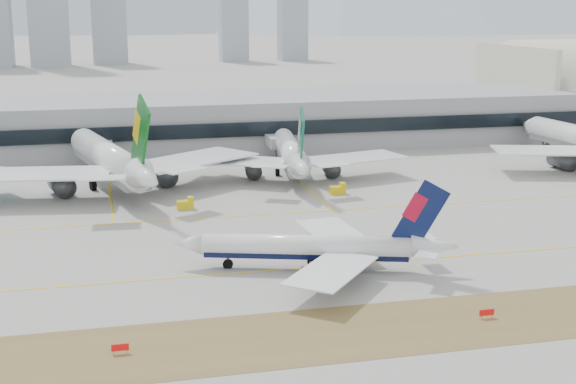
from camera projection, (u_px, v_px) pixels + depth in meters
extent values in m
plane|color=gray|center=(319.00, 257.00, 138.39)|extent=(3000.00, 3000.00, 0.00)
cube|color=brown|center=(382.00, 328.00, 108.10)|extent=(360.00, 18.00, 0.06)
cube|color=yellow|center=(327.00, 266.00, 133.65)|extent=(360.00, 0.45, 0.04)
cube|color=yellow|center=(280.00, 214.00, 166.78)|extent=(360.00, 0.45, 0.04)
cylinder|color=white|center=(306.00, 246.00, 130.93)|extent=(33.53, 13.86, 3.72)
cube|color=black|center=(306.00, 252.00, 131.16)|extent=(32.71, 13.12, 1.67)
cone|color=white|center=(188.00, 243.00, 132.34)|extent=(6.08, 5.12, 3.72)
cone|color=white|center=(434.00, 246.00, 129.32)|extent=(8.33, 5.84, 3.72)
cube|color=white|center=(334.00, 232.00, 140.74)|extent=(9.76, 18.91, 0.22)
cube|color=white|center=(423.00, 236.00, 134.04)|extent=(3.34, 5.22, 0.15)
cylinder|color=#3F4247|center=(322.00, 249.00, 138.02)|extent=(6.25, 4.38, 2.79)
cube|color=#3F4247|center=(322.00, 243.00, 137.76)|extent=(2.33, 0.98, 1.30)
cube|color=white|center=(331.00, 270.00, 120.73)|extent=(18.17, 19.47, 0.22)
cube|color=white|center=(428.00, 253.00, 124.66)|extent=(5.72, 6.16, 0.15)
cylinder|color=#3F4247|center=(319.00, 275.00, 124.68)|extent=(6.25, 4.38, 2.79)
cube|color=#3F4247|center=(319.00, 269.00, 124.42)|extent=(2.33, 0.98, 1.30)
cube|color=#0B1545|center=(421.00, 215.00, 128.29)|extent=(8.85, 3.11, 11.64)
cube|color=#B50C2A|center=(415.00, 207.00, 128.07)|extent=(4.08, 1.65, 4.99)
cylinder|color=#3F4247|center=(228.00, 262.00, 132.55)|extent=(0.45, 0.45, 2.23)
cylinder|color=black|center=(228.00, 264.00, 132.65)|extent=(1.79, 1.13, 1.67)
cylinder|color=#3F4247|center=(311.00, 268.00, 129.20)|extent=(0.45, 0.45, 2.23)
cylinder|color=black|center=(311.00, 271.00, 129.31)|extent=(1.79, 1.13, 1.67)
cylinder|color=#3F4247|center=(312.00, 259.00, 133.89)|extent=(0.45, 0.45, 2.23)
cylinder|color=black|center=(312.00, 262.00, 134.00)|extent=(1.79, 1.13, 1.67)
cylinder|color=white|center=(108.00, 157.00, 189.45)|extent=(18.23, 50.43, 6.65)
cube|color=slate|center=(109.00, 164.00, 189.87)|extent=(17.02, 49.22, 2.99)
cone|color=white|center=(80.00, 139.00, 214.58)|extent=(8.26, 9.02, 6.65)
cone|color=white|center=(147.00, 178.00, 162.61)|extent=(9.08, 12.42, 6.65)
cube|color=white|center=(191.00, 160.00, 191.19)|extent=(34.47, 30.45, 0.40)
cube|color=white|center=(184.00, 170.00, 168.12)|extent=(10.49, 9.03, 0.27)
cylinder|color=#3F4247|center=(163.00, 174.00, 192.28)|extent=(6.81, 9.31, 4.99)
cube|color=#3F4247|center=(163.00, 166.00, 191.82)|extent=(1.30, 3.51, 2.33)
cube|color=white|center=(36.00, 174.00, 175.37)|extent=(33.72, 19.17, 0.40)
cube|color=white|center=(102.00, 178.00, 160.50)|extent=(9.66, 5.60, 0.27)
cylinder|color=#3F4247|center=(62.00, 184.00, 181.73)|extent=(6.81, 9.31, 4.99)
cube|color=#3F4247|center=(61.00, 176.00, 181.27)|extent=(1.30, 3.51, 2.33)
cube|color=#0C5617|center=(140.00, 137.00, 163.82)|extent=(3.84, 13.66, 17.83)
cube|color=gold|center=(138.00, 127.00, 164.58)|extent=(2.18, 6.27, 7.63)
cylinder|color=#3F4247|center=(90.00, 165.00, 207.25)|extent=(0.80, 0.80, 3.99)
cylinder|color=black|center=(90.00, 168.00, 207.44)|extent=(1.83, 3.18, 2.99)
cylinder|color=#3F4247|center=(93.00, 182.00, 187.56)|extent=(0.80, 0.80, 3.99)
cylinder|color=black|center=(93.00, 185.00, 187.75)|extent=(1.83, 3.18, 2.99)
cylinder|color=#3F4247|center=(129.00, 178.00, 191.37)|extent=(0.80, 0.80, 3.99)
cylinder|color=black|center=(129.00, 181.00, 191.56)|extent=(1.83, 3.18, 2.99)
cylinder|color=white|center=(291.00, 151.00, 203.47)|extent=(11.06, 41.61, 5.46)
cube|color=slate|center=(291.00, 157.00, 203.81)|extent=(10.13, 40.68, 2.46)
cone|color=white|center=(283.00, 136.00, 226.49)|extent=(6.27, 6.99, 5.46)
cone|color=white|center=(302.00, 169.00, 178.89)|extent=(6.66, 9.83, 5.46)
cube|color=white|center=(352.00, 158.00, 199.17)|extent=(28.33, 18.03, 0.33)
cube|color=white|center=(332.00, 165.00, 181.13)|extent=(8.22, 5.29, 0.22)
cylinder|color=#3F4247|center=(331.00, 168.00, 202.04)|extent=(5.00, 7.37, 4.09)
cube|color=#3F4247|center=(331.00, 162.00, 201.67)|extent=(0.80, 2.89, 1.91)
cube|color=white|center=(234.00, 160.00, 196.41)|extent=(28.69, 23.46, 0.33)
cube|color=white|center=(270.00, 166.00, 179.80)|extent=(8.62, 6.94, 0.22)
cylinder|color=#3F4247|center=(253.00, 170.00, 200.20)|extent=(5.00, 7.37, 4.09)
cube|color=#3F4247|center=(253.00, 163.00, 199.83)|extent=(0.80, 2.89, 1.91)
cube|color=#155F47|center=(301.00, 138.00, 180.17)|extent=(2.05, 11.37, 14.63)
cube|color=#A5A9AF|center=(300.00, 130.00, 180.92)|extent=(1.30, 5.18, 6.26)
cylinder|color=#3F4247|center=(285.00, 157.00, 219.65)|extent=(0.65, 0.65, 3.27)
cylinder|color=black|center=(285.00, 159.00, 219.81)|extent=(1.28, 2.56, 2.46)
cylinder|color=#3F4247|center=(277.00, 169.00, 203.03)|extent=(0.65, 0.65, 3.27)
cylinder|color=black|center=(277.00, 172.00, 203.19)|extent=(1.28, 2.56, 2.46)
cylinder|color=#3F4247|center=(305.00, 169.00, 203.70)|extent=(0.65, 0.65, 3.27)
cylinder|color=black|center=(305.00, 171.00, 203.85)|extent=(1.28, 2.56, 2.46)
cone|color=white|center=(529.00, 125.00, 241.54)|extent=(6.91, 7.77, 6.21)
cube|color=white|center=(554.00, 151.00, 205.17)|extent=(32.45, 21.43, 0.37)
cylinder|color=#3F4247|center=(563.00, 160.00, 210.61)|extent=(5.43, 8.26, 4.66)
cube|color=#3F4247|center=(563.00, 153.00, 210.18)|extent=(0.80, 3.29, 2.17)
cylinder|color=#3F4247|center=(547.00, 146.00, 234.22)|extent=(0.75, 0.75, 3.73)
cylinder|color=black|center=(547.00, 149.00, 234.40)|extent=(1.37, 2.89, 2.80)
cube|color=gray|center=(218.00, 121.00, 245.51)|extent=(280.00, 42.00, 15.00)
cube|color=black|center=(230.00, 130.00, 225.06)|extent=(280.00, 1.20, 4.00)
cube|color=beige|center=(513.00, 85.00, 287.73)|extent=(2.00, 57.00, 27.90)
cube|color=red|center=(120.00, 347.00, 100.08)|extent=(2.20, 0.15, 0.90)
cylinder|color=orange|center=(114.00, 353.00, 100.05)|extent=(0.10, 0.10, 0.50)
cylinder|color=orange|center=(127.00, 352.00, 100.41)|extent=(0.10, 0.10, 0.50)
cube|color=red|center=(487.00, 312.00, 111.36)|extent=(2.20, 0.15, 0.90)
cylinder|color=orange|center=(481.00, 317.00, 111.33)|extent=(0.10, 0.10, 0.50)
cylinder|color=orange|center=(492.00, 316.00, 111.70)|extent=(0.10, 0.10, 0.50)
cube|color=#DCBD0B|center=(185.00, 205.00, 170.43)|extent=(3.50, 2.00, 1.80)
cube|color=#DCBD0B|center=(191.00, 199.00, 170.43)|extent=(1.20, 1.80, 1.00)
cylinder|color=black|center=(180.00, 209.00, 169.53)|extent=(0.70, 0.30, 0.70)
cylinder|color=black|center=(179.00, 207.00, 171.05)|extent=(0.70, 0.30, 0.70)
cylinder|color=black|center=(191.00, 208.00, 170.07)|extent=(0.70, 0.30, 0.70)
cylinder|color=black|center=(190.00, 206.00, 171.59)|extent=(0.70, 0.30, 0.70)
cube|color=#DCBD0B|center=(338.00, 190.00, 183.82)|extent=(3.50, 2.00, 1.80)
cube|color=#DCBD0B|center=(343.00, 185.00, 183.81)|extent=(1.20, 1.80, 1.00)
cylinder|color=black|center=(333.00, 194.00, 182.92)|extent=(0.70, 0.30, 0.70)
cylinder|color=black|center=(331.00, 192.00, 184.43)|extent=(0.70, 0.30, 0.70)
cylinder|color=black|center=(344.00, 193.00, 183.46)|extent=(0.70, 0.30, 0.70)
cylinder|color=black|center=(341.00, 191.00, 184.97)|extent=(0.70, 0.30, 0.70)
cube|color=#8F96A3|center=(108.00, 14.00, 564.80)|extent=(24.00, 21.60, 70.00)
cube|color=#8F96A3|center=(233.00, 24.00, 591.56)|extent=(20.00, 18.00, 55.00)
cube|color=#8F96A3|center=(292.00, 28.00, 602.52)|extent=(20.00, 18.00, 48.00)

